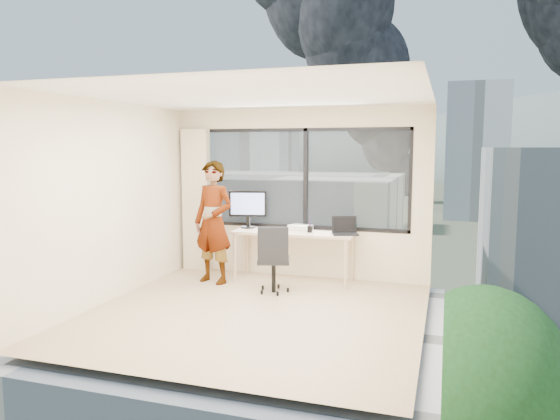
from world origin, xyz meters
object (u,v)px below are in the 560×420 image
at_px(person, 214,222).
at_px(monitor, 248,209).
at_px(handbag, 349,225).
at_px(chair, 274,258).
at_px(laptop, 345,227).
at_px(desk, 293,256).
at_px(game_console, 301,227).

relative_size(person, monitor, 3.06).
bearing_deg(handbag, chair, -139.01).
bearing_deg(laptop, handbag, 71.23).
bearing_deg(person, laptop, 26.75).
height_order(monitor, laptop, monitor).
distance_m(desk, person, 1.31).
distance_m(desk, chair, 0.73).
bearing_deg(chair, person, 150.24).
xyz_separation_m(desk, laptop, (0.80, -0.05, 0.49)).
relative_size(chair, handbag, 3.62).
bearing_deg(handbag, person, -165.89).
height_order(person, game_console, person).
height_order(monitor, handbag, monitor).
relative_size(monitor, handbag, 2.21).
bearing_deg(desk, chair, -95.79).
bearing_deg(chair, desk, 67.94).
relative_size(person, laptop, 4.72).
bearing_deg(game_console, chair, -86.62).
bearing_deg(laptop, chair, -161.17).
bearing_deg(chair, game_console, 65.50).
xyz_separation_m(person, handbag, (1.89, 0.68, -0.05)).
bearing_deg(person, monitor, 77.30).
relative_size(desk, laptop, 4.68).
relative_size(person, game_console, 5.73).
relative_size(game_console, laptop, 0.82).
bearing_deg(monitor, laptop, -20.27).
distance_m(person, laptop, 1.94).
bearing_deg(game_console, desk, -95.46).
distance_m(person, handbag, 2.01).
bearing_deg(chair, monitor, 113.49).
height_order(desk, person, person).
bearing_deg(laptop, monitor, 154.65).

